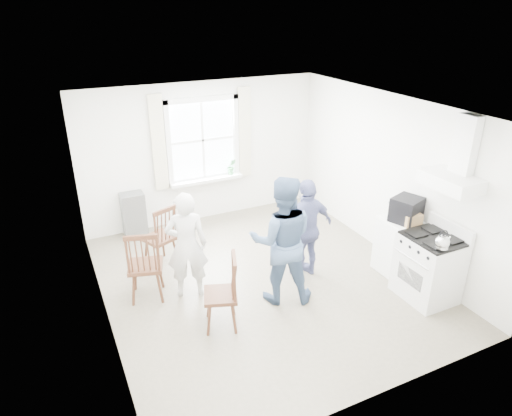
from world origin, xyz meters
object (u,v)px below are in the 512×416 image
Objects in this scene: stereo_stack at (407,209)px; windsor_chair_b at (144,260)px; windsor_chair_a at (163,231)px; person_left at (187,245)px; windsor_chair_c at (229,284)px; person_mid at (282,240)px; person_right at (307,229)px; gas_stove at (429,267)px; low_cabinet at (398,246)px.

stereo_stack is 0.46× the size of windsor_chair_b.
windsor_chair_a is 0.67× the size of person_left.
person_mid reaches higher than windsor_chair_c.
stereo_stack is 1.48m from person_right.
gas_stove is 3.93m from windsor_chair_b.
gas_stove is 1.24× the size of low_cabinet.
windsor_chair_c is 0.56× the size of person_mid.
person_mid is at bearing 21.95° from person_right.
person_right is (0.63, 0.37, -0.14)m from person_mid.
windsor_chair_c is at bearing 167.30° from gas_stove.
windsor_chair_a is 1.78m from windsor_chair_c.
windsor_chair_b is 1.07× the size of windsor_chair_c.
person_mid is (-1.87, 0.87, 0.43)m from gas_stove.
person_mid is (1.72, -0.73, 0.25)m from windsor_chair_b.
windsor_chair_b is (-3.66, 0.89, 0.22)m from low_cabinet.
low_cabinet is 2.00m from person_mid.
person_right is at bearing -172.42° from person_left.
person_right is (-1.24, 1.24, 0.30)m from gas_stove.
low_cabinet is 3.60m from windsor_chair_a.
low_cabinet is 2.83m from windsor_chair_c.
windsor_chair_b is 0.70× the size of person_right.
stereo_stack is at bearing -179.35° from person_left.
gas_stove is at bearing 178.76° from person_mid.
windsor_chair_b is 1.29m from windsor_chair_c.
person_mid reaches higher than low_cabinet.
windsor_chair_c is 0.65× the size of person_right.
person_mid reaches higher than windsor_chair_b.
windsor_chair_b reaches higher than windsor_chair_c.
person_mid reaches higher than person_left.
windsor_chair_a is 1.97m from person_mid.
person_mid is at bearing -22.92° from windsor_chair_b.
gas_stove reaches higher than windsor_chair_b.
stereo_stack is 0.49× the size of windsor_chair_c.
windsor_chair_c is at bearing -49.23° from windsor_chair_b.
windsor_chair_c is at bearing -78.27° from windsor_chair_a.
windsor_chair_b is 2.38m from person_right.
person_right reaches higher than windsor_chair_a.
stereo_stack reaches higher than windsor_chair_a.
low_cabinet is 0.82× the size of windsor_chair_b.
windsor_chair_a is 0.67× the size of person_right.
stereo_stack is 0.27× the size of person_mid.
gas_stove reaches higher than windsor_chair_c.
stereo_stack is at bearing -80.12° from low_cabinet.
windsor_chair_a is 0.88m from person_left.
person_left reaches higher than windsor_chair_a.
windsor_chair_a is at bearing 152.36° from low_cabinet.
windsor_chair_b is (-3.67, 0.95, -0.41)m from stereo_stack.
person_mid is at bearing 166.83° from person_left.
gas_stove is at bearing -97.09° from stereo_stack.
gas_stove is 0.61× the size of person_mid.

